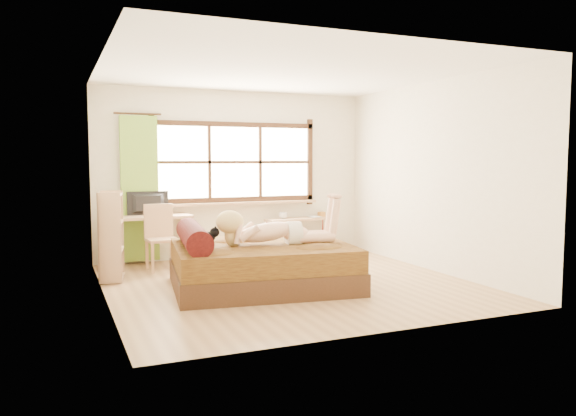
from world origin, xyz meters
name	(u,v)px	position (x,y,z in m)	size (l,w,h in m)	color
floor	(288,283)	(0.00, 0.00, 0.00)	(4.50, 4.50, 0.00)	#9E754C
ceiling	(288,71)	(0.00, 0.00, 2.70)	(4.50, 4.50, 0.00)	white
wall_back	(235,174)	(0.00, 2.25, 1.35)	(4.50, 4.50, 0.00)	silver
wall_front	(385,187)	(0.00, -2.25, 1.35)	(4.50, 4.50, 0.00)	silver
wall_left	(103,182)	(-2.25, 0.00, 1.35)	(4.50, 4.50, 0.00)	silver
wall_right	(433,177)	(2.25, 0.00, 1.35)	(4.50, 4.50, 0.00)	silver
window	(235,165)	(0.00, 2.22, 1.51)	(2.80, 0.16, 1.46)	#FFEDBF
curtain	(140,189)	(-1.55, 2.13, 1.15)	(0.55, 0.10, 2.20)	#569A2A
bed	(258,264)	(-0.44, -0.06, 0.29)	(2.38, 2.01, 0.83)	black
woman	(275,218)	(-0.23, -0.12, 0.87)	(1.52, 0.43, 0.65)	beige
kitten	(203,236)	(-1.10, 0.03, 0.67)	(0.33, 0.13, 0.26)	black
desk	(150,222)	(-1.44, 1.95, 0.66)	(1.24, 0.63, 0.76)	tan
monitor	(149,203)	(-1.44, 2.00, 0.93)	(0.62, 0.08, 0.36)	black
chair	(160,233)	(-1.35, 1.59, 0.53)	(0.45, 0.45, 0.95)	tan
pipe_shelf	(300,227)	(1.09, 2.07, 0.44)	(1.24, 0.46, 0.69)	tan
cup	(283,215)	(0.78, 2.07, 0.66)	(0.13, 0.13, 0.11)	gray
book	(310,217)	(1.28, 2.07, 0.61)	(0.17, 0.23, 0.02)	gray
bookshelf	(111,236)	(-2.08, 1.07, 0.59)	(0.37, 0.55, 1.17)	tan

